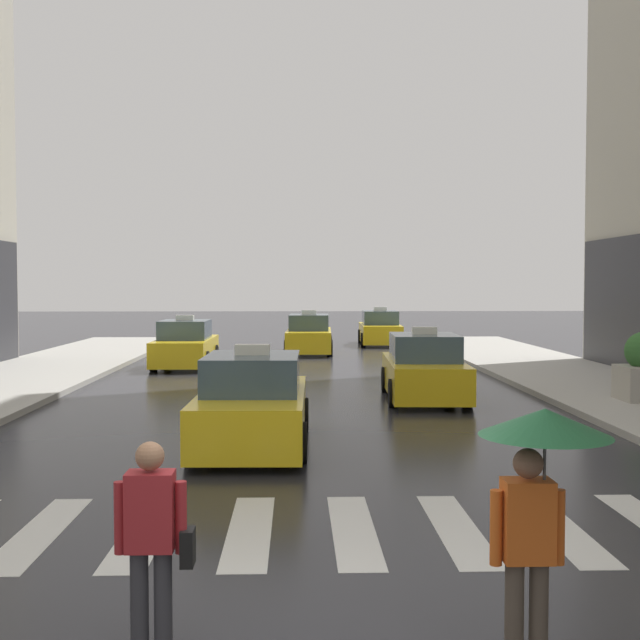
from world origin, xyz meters
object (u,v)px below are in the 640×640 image
object	(u,v)px
pedestrian_with_handbag	(153,535)
taxi_fourth	(309,336)
taxi_second	(424,370)
taxi_third	(185,346)
taxi_lead	(253,405)
taxi_fifth	(380,330)
pedestrian_with_umbrella	(539,467)

from	to	relation	value
pedestrian_with_handbag	taxi_fourth	bearing A→B (deg)	86.53
taxi_second	taxi_third	bearing A→B (deg)	131.29
taxi_third	taxi_fourth	world-z (taller)	same
taxi_third	taxi_fourth	xyz separation A→B (m)	(4.36, 5.28, 0.00)
taxi_lead	taxi_third	bearing A→B (deg)	102.69
taxi_second	taxi_fifth	distance (m)	17.90
taxi_second	taxi_fourth	xyz separation A→B (m)	(-2.64, 13.25, 0.00)
taxi_fifth	taxi_lead	bearing A→B (deg)	-101.36
taxi_third	pedestrian_with_handbag	world-z (taller)	taxi_third
taxi_second	taxi_lead	bearing A→B (deg)	-124.78
taxi_fourth	pedestrian_with_handbag	bearing A→B (deg)	-93.47
taxi_second	pedestrian_with_umbrella	world-z (taller)	pedestrian_with_umbrella
taxi_fourth	pedestrian_with_umbrella	distance (m)	27.16
taxi_third	pedestrian_with_handbag	size ratio (longest dim) A/B	2.76
taxi_third	pedestrian_with_handbag	distance (m)	21.68
pedestrian_with_handbag	pedestrian_with_umbrella	bearing A→B (deg)	-6.55
taxi_lead	taxi_second	xyz separation A→B (m)	(3.93, 5.66, 0.00)
taxi_lead	taxi_fifth	size ratio (longest dim) A/B	1.00
pedestrian_with_umbrella	taxi_fifth	bearing A→B (deg)	86.02
taxi_lead	pedestrian_with_handbag	bearing A→B (deg)	-92.42
pedestrian_with_umbrella	taxi_fourth	bearing A→B (deg)	92.59
taxi_lead	taxi_fourth	bearing A→B (deg)	86.09
taxi_third	pedestrian_with_umbrella	size ratio (longest dim) A/B	2.35
taxi_fourth	pedestrian_with_handbag	distance (m)	26.84
taxi_fifth	pedestrian_with_umbrella	size ratio (longest dim) A/B	2.37
taxi_lead	pedestrian_with_handbag	size ratio (longest dim) A/B	2.77
taxi_second	pedestrian_with_handbag	size ratio (longest dim) A/B	2.80
taxi_lead	pedestrian_with_umbrella	xyz separation A→B (m)	(2.52, -8.20, 0.79)
taxi_third	pedestrian_with_handbag	bearing A→B (deg)	-82.75
taxi_lead	taxi_fourth	world-z (taller)	same
taxi_lead	pedestrian_with_umbrella	size ratio (longest dim) A/B	2.36
taxi_third	pedestrian_with_umbrella	distance (m)	22.55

